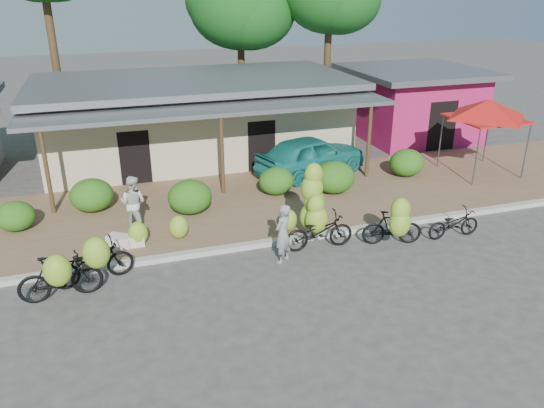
{
  "coord_description": "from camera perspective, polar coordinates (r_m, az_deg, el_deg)",
  "views": [
    {
      "loc": [
        -3.76,
        -10.96,
        6.99
      ],
      "look_at": [
        0.51,
        2.15,
        1.2
      ],
      "focal_mm": 35.0,
      "sensor_mm": 36.0,
      "label": 1
    }
  ],
  "objects": [
    {
      "name": "bike_right",
      "position": [
        15.25,
        13.05,
        -2.15
      ],
      "size": [
        1.78,
        1.34,
        1.67
      ],
      "rotation": [
        0.0,
        0.0,
        1.31
      ],
      "color": "black",
      "rests_on": "ground"
    },
    {
      "name": "loose_banana_c",
      "position": [
        15.76,
        1.77,
        -1.74
      ],
      "size": [
        0.54,
        0.45,
        0.67
      ],
      "primitive_type": "ellipsoid",
      "color": "#9BB12C",
      "rests_on": "sidewalk"
    },
    {
      "name": "hedge_4",
      "position": [
        18.66,
        6.71,
        2.87
      ],
      "size": [
        1.45,
        1.31,
        1.13
      ],
      "primitive_type": "ellipsoid",
      "color": "#235B14",
      "rests_on": "sidewalk"
    },
    {
      "name": "shop_main",
      "position": [
        22.82,
        -8.19,
        9.21
      ],
      "size": [
        13.0,
        8.5,
        3.35
      ],
      "color": "#BDB38F",
      "rests_on": "ground"
    },
    {
      "name": "bike_center",
      "position": [
        14.97,
        4.79,
        -1.48
      ],
      "size": [
        2.02,
        1.2,
        2.37
      ],
      "rotation": [
        0.0,
        0.0,
        1.54
      ],
      "color": "black",
      "rests_on": "ground"
    },
    {
      "name": "loose_banana_b",
      "position": [
        15.52,
        -10.01,
        -2.44
      ],
      "size": [
        0.56,
        0.48,
        0.7
      ],
      "primitive_type": "ellipsoid",
      "color": "#9BB12C",
      "rests_on": "sidewalk"
    },
    {
      "name": "shop_pink",
      "position": [
        26.71,
        14.91,
        10.54
      ],
      "size": [
        6.0,
        6.0,
        3.25
      ],
      "color": "#B31B60",
      "rests_on": "ground"
    },
    {
      "name": "sack_near",
      "position": [
        15.46,
        -15.15,
        -3.85
      ],
      "size": [
        0.86,
        0.42,
        0.3
      ],
      "primitive_type": "cube",
      "rotation": [
        0.0,
        0.0,
        -0.02
      ],
      "color": "silver",
      "rests_on": "sidewalk"
    },
    {
      "name": "curb",
      "position": [
        15.16,
        -1.67,
        -4.37
      ],
      "size": [
        60.0,
        0.25,
        0.15
      ],
      "primitive_type": "cube",
      "color": "#A8A399",
      "rests_on": "ground"
    },
    {
      "name": "tree_center_right",
      "position": [
        28.48,
        -3.92,
        20.54
      ],
      "size": [
        5.27,
        5.16,
        7.86
      ],
      "color": "#4F351F",
      "rests_on": "ground"
    },
    {
      "name": "sack_far",
      "position": [
        15.57,
        -15.96,
        -3.78
      ],
      "size": [
        0.83,
        0.75,
        0.28
      ],
      "primitive_type": "cube",
      "rotation": [
        0.0,
        0.0,
        -0.63
      ],
      "color": "silver",
      "rests_on": "sidewalk"
    },
    {
      "name": "hedge_0",
      "position": [
        17.48,
        -25.89,
        -1.19
      ],
      "size": [
        1.15,
        1.03,
        0.89
      ],
      "primitive_type": "ellipsoid",
      "color": "#235B14",
      "rests_on": "sidewalk"
    },
    {
      "name": "hedge_3",
      "position": [
        18.43,
        0.47,
        2.5
      ],
      "size": [
        1.23,
        1.11,
        0.96
      ],
      "primitive_type": "ellipsoid",
      "color": "#235B14",
      "rests_on": "sidewalk"
    },
    {
      "name": "bike_far_right",
      "position": [
        16.45,
        18.95,
        -2.01
      ],
      "size": [
        1.67,
        0.6,
        0.87
      ],
      "rotation": [
        0.0,
        0.0,
        1.56
      ],
      "color": "black",
      "rests_on": "ground"
    },
    {
      "name": "sidewalk",
      "position": [
        17.8,
        -4.42,
        -0.21
      ],
      "size": [
        60.0,
        6.0,
        0.12
      ],
      "primitive_type": "cube",
      "color": "brown",
      "rests_on": "ground"
    },
    {
      "name": "bike_far_left",
      "position": [
        13.87,
        -18.67,
        -5.88
      ],
      "size": [
        2.12,
        1.47,
        1.52
      ],
      "rotation": [
        0.0,
        0.0,
        1.8
      ],
      "color": "black",
      "rests_on": "ground"
    },
    {
      "name": "hedge_2",
      "position": [
        17.07,
        -8.82,
        0.76
      ],
      "size": [
        1.41,
        1.27,
        1.1
      ],
      "primitive_type": "ellipsoid",
      "color": "#235B14",
      "rests_on": "sidewalk"
    },
    {
      "name": "ground",
      "position": [
        13.53,
        0.77,
        -8.33
      ],
      "size": [
        100.0,
        100.0,
        0.0
      ],
      "primitive_type": "plane",
      "color": "#403E3C",
      "rests_on": "ground"
    },
    {
      "name": "bike_left",
      "position": [
        13.4,
        -21.87,
        -7.19
      ],
      "size": [
        1.96,
        1.24,
        1.48
      ],
      "rotation": [
        0.0,
        0.0,
        1.64
      ],
      "color": "black",
      "rests_on": "ground"
    },
    {
      "name": "hedge_5",
      "position": [
        20.85,
        14.3,
        4.33
      ],
      "size": [
        1.33,
        1.2,
        1.04
      ],
      "primitive_type": "ellipsoid",
      "color": "#235B14",
      "rests_on": "sidewalk"
    },
    {
      "name": "hedge_1",
      "position": [
        18.0,
        -18.83,
        0.9
      ],
      "size": [
        1.38,
        1.24,
        1.07
      ],
      "primitive_type": "ellipsoid",
      "color": "#235B14",
      "rests_on": "sidewalk"
    },
    {
      "name": "bystander",
      "position": [
        16.18,
        -14.71,
        0.11
      ],
      "size": [
        1.03,
        0.97,
        1.68
      ],
      "primitive_type": "imported",
      "rotation": [
        0.0,
        0.0,
        2.58
      ],
      "color": "silver",
      "rests_on": "sidewalk"
    },
    {
      "name": "vendor",
      "position": [
        14.05,
        1.18,
        -3.22
      ],
      "size": [
        0.72,
        0.69,
        1.66
      ],
      "primitive_type": "imported",
      "rotation": [
        0.0,
        0.0,
        3.81
      ],
      "color": "gray",
      "rests_on": "ground"
    },
    {
      "name": "red_canopy",
      "position": [
        21.63,
        22.19,
        9.44
      ],
      "size": [
        3.5,
        3.5,
        2.86
      ],
      "color": "#59595E",
      "rests_on": "sidewalk"
    },
    {
      "name": "teal_van",
      "position": [
        20.37,
        4.22,
        5.26
      ],
      "size": [
        4.79,
        3.03,
        1.52
      ],
      "primitive_type": "imported",
      "rotation": [
        0.0,
        0.0,
        1.87
      ],
      "color": "#1A7871",
      "rests_on": "sidewalk"
    },
    {
      "name": "loose_banana_a",
      "position": [
        15.37,
        -14.21,
        -3.08
      ],
      "size": [
        0.55,
        0.47,
        0.69
      ],
      "primitive_type": "ellipsoid",
      "color": "#9BB12C",
      "rests_on": "sidewalk"
    }
  ]
}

